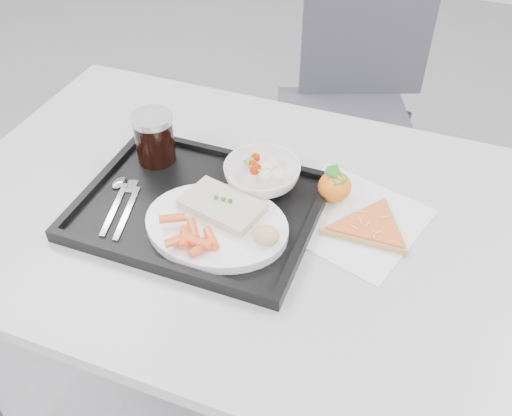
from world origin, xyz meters
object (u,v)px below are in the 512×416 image
at_px(table, 244,234).
at_px(dinner_plate, 217,226).
at_px(salad_bowl, 262,175).
at_px(cola_glass, 154,137).
at_px(tray, 199,208).
at_px(tangerine, 335,186).
at_px(pizza_slice, 371,227).
at_px(chair, 354,90).

height_order(table, dinner_plate, dinner_plate).
relative_size(salad_bowl, cola_glass, 1.41).
xyz_separation_m(tray, salad_bowl, (0.09, 0.10, 0.03)).
relative_size(salad_bowl, tangerine, 1.99).
bearing_deg(cola_glass, pizza_slice, -4.70).
distance_m(chair, cola_glass, 0.90).
height_order(cola_glass, pizza_slice, cola_glass).
height_order(chair, tray, chair).
bearing_deg(tangerine, table, -149.66).
bearing_deg(cola_glass, chair, 72.55).
height_order(chair, tangerine, chair).
bearing_deg(tangerine, pizza_slice, -34.49).
height_order(table, tangerine, tangerine).
bearing_deg(pizza_slice, salad_bowl, 170.41).
bearing_deg(chair, pizza_slice, -75.92).
height_order(tray, dinner_plate, dinner_plate).
distance_m(dinner_plate, cola_glass, 0.26).
relative_size(tray, tangerine, 5.88).
bearing_deg(chair, tangerine, -80.97).
relative_size(chair, dinner_plate, 3.44).
bearing_deg(cola_glass, dinner_plate, -36.38).
relative_size(table, tray, 2.67).
xyz_separation_m(tray, tangerine, (0.23, 0.12, 0.03)).
distance_m(table, salad_bowl, 0.13).
distance_m(tray, dinner_plate, 0.08).
bearing_deg(table, tray, -156.97).
bearing_deg(table, cola_glass, 162.70).
distance_m(chair, tray, 0.95).
bearing_deg(salad_bowl, tray, -131.27).
xyz_separation_m(cola_glass, pizza_slice, (0.47, -0.04, -0.06)).
bearing_deg(cola_glass, tray, -35.28).
bearing_deg(pizza_slice, table, -172.69).
bearing_deg(tray, table, 23.03).
xyz_separation_m(dinner_plate, pizza_slice, (0.26, 0.11, -0.01)).
xyz_separation_m(chair, tray, (-0.11, -0.91, 0.22)).
height_order(table, tray, tray).
height_order(tray, tangerine, tangerine).
height_order(table, salad_bowl, salad_bowl).
bearing_deg(cola_glass, salad_bowl, 0.14).
xyz_separation_m(table, dinner_plate, (-0.02, -0.08, 0.09)).
xyz_separation_m(table, chair, (0.03, 0.88, -0.15)).
xyz_separation_m(chair, tangerine, (0.13, -0.79, 0.25)).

